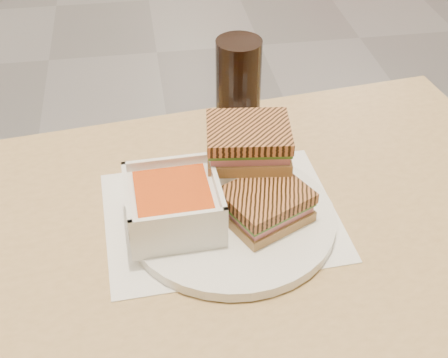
{
  "coord_description": "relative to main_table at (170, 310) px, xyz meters",
  "views": [
    {
      "loc": [
        -0.09,
        -2.67,
        1.36
      ],
      "look_at": [
        0.01,
        -2.0,
        0.82
      ],
      "focal_mm": 49.5,
      "sensor_mm": 36.0,
      "label": 1
    }
  ],
  "objects": [
    {
      "name": "panini_lower",
      "position": [
        0.15,
        0.04,
        0.16
      ],
      "size": [
        0.14,
        0.13,
        0.05
      ],
      "color": "#AA884F",
      "rests_on": "plate"
    },
    {
      "name": "tray_liner",
      "position": [
        0.09,
        0.07,
        0.11
      ],
      "size": [
        0.35,
        0.28,
        0.0
      ],
      "color": "white",
      "rests_on": "main_table"
    },
    {
      "name": "panini_upper",
      "position": [
        0.14,
        0.12,
        0.21
      ],
      "size": [
        0.13,
        0.11,
        0.05
      ],
      "color": "#AA884F",
      "rests_on": "panini_lower"
    },
    {
      "name": "main_table",
      "position": [
        0.0,
        0.0,
        0.0
      ],
      "size": [
        1.28,
        0.84,
        0.75
      ],
      "color": "tan",
      "rests_on": "ground"
    },
    {
      "name": "plate",
      "position": [
        0.1,
        0.05,
        0.12
      ],
      "size": [
        0.3,
        0.3,
        0.02
      ],
      "color": "white",
      "rests_on": "tray_liner"
    },
    {
      "name": "cola_glass",
      "position": [
        0.15,
        0.3,
        0.2
      ],
      "size": [
        0.08,
        0.08,
        0.16
      ],
      "color": "black",
      "rests_on": "main_table"
    },
    {
      "name": "soup_bowl",
      "position": [
        0.02,
        0.05,
        0.16
      ],
      "size": [
        0.13,
        0.13,
        0.07
      ],
      "color": "white",
      "rests_on": "plate"
    }
  ]
}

